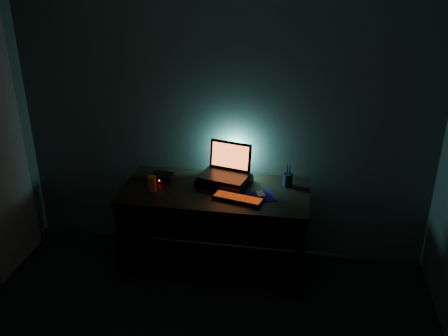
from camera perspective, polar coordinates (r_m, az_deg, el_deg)
name	(u,v)px	position (r m, az deg, el deg)	size (l,w,h in m)	color
room	(151,250)	(2.38, -8.32, -9.28)	(3.50, 4.00, 2.50)	black
desk	(217,214)	(4.15, -0.86, -5.32)	(1.50, 0.70, 0.75)	black
riser	(224,180)	(4.07, 0.02, -1.42)	(0.40, 0.30, 0.06)	black
laptop	(227,168)	(4.07, 0.31, 0.01)	(0.43, 0.36, 0.26)	black
keyboard	(238,198)	(3.83, 1.60, -3.49)	(0.41, 0.21, 0.02)	black
mousepad	(260,197)	(3.88, 4.18, -3.28)	(0.22, 0.20, 0.00)	#0C0C55
mouse	(260,195)	(3.88, 4.19, -3.07)	(0.05, 0.09, 0.03)	gray
pen_cup	(288,180)	(4.05, 7.32, -1.36)	(0.07, 0.07, 0.11)	black
juice_glass	(152,183)	(3.99, -8.24, -1.76)	(0.07, 0.07, 0.12)	#DB5A0B
router	(162,177)	(4.16, -7.06, -1.05)	(0.18, 0.15, 0.06)	black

